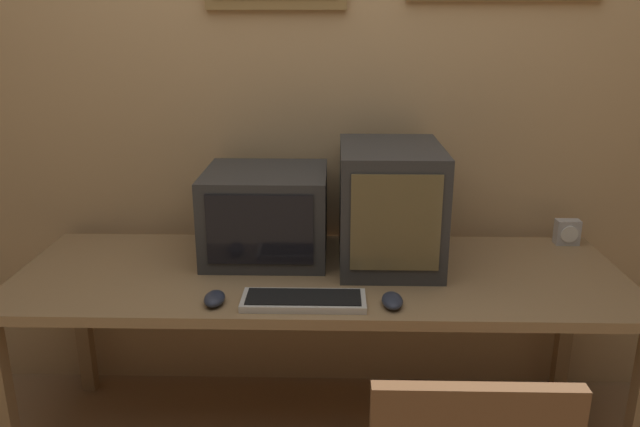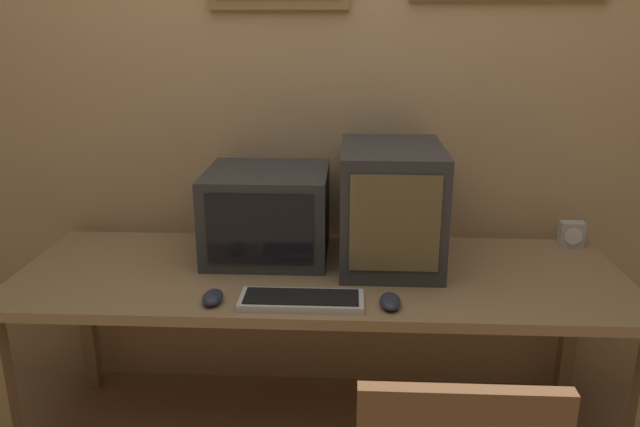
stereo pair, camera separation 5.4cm
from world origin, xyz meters
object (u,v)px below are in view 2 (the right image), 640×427
(monitor_left, at_px, (268,213))
(desk_clock, at_px, (571,234))
(mouse_near_keyboard, at_px, (390,301))
(mouse_far_corner, at_px, (213,297))
(monitor_right, at_px, (391,205))
(keyboard_main, at_px, (301,300))

(monitor_left, relative_size, desk_clock, 4.50)
(mouse_near_keyboard, height_order, mouse_far_corner, mouse_far_corner)
(monitor_left, height_order, mouse_far_corner, monitor_left)
(monitor_right, distance_m, keyboard_main, 0.53)
(mouse_far_corner, bearing_deg, monitor_left, 74.43)
(monitor_left, relative_size, monitor_right, 0.93)
(monitor_left, relative_size, keyboard_main, 1.15)
(keyboard_main, bearing_deg, monitor_right, 52.01)
(monitor_right, xyz_separation_m, mouse_far_corner, (-0.58, -0.39, -0.20))
(keyboard_main, bearing_deg, monitor_left, 110.59)
(monitor_right, height_order, desk_clock, monitor_right)
(monitor_right, height_order, mouse_far_corner, monitor_right)
(mouse_near_keyboard, height_order, desk_clock, desk_clock)
(desk_clock, bearing_deg, keyboard_main, -150.92)
(monitor_right, relative_size, mouse_near_keyboard, 4.25)
(keyboard_main, distance_m, mouse_far_corner, 0.28)
(monitor_right, bearing_deg, mouse_far_corner, -146.11)
(mouse_near_keyboard, relative_size, desk_clock, 1.14)
(monitor_right, distance_m, mouse_near_keyboard, 0.44)
(monitor_left, distance_m, monitor_right, 0.46)
(monitor_right, xyz_separation_m, keyboard_main, (-0.30, -0.38, -0.20))
(monitor_left, xyz_separation_m, mouse_far_corner, (-0.12, -0.44, -0.15))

